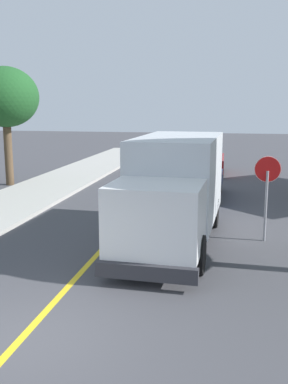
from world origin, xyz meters
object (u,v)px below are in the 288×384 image
Objects in this scene: street_tree_down_block at (5,98)px; stop_sign at (267,182)px; parked_car_near at (201,180)px; box_truck at (175,185)px; parked_car_mid at (209,160)px.

stop_sign is at bearing -31.34° from street_tree_down_block.
stop_sign is at bearing -69.14° from parked_car_near.
street_tree_down_block is at bearing 148.66° from stop_sign.
stop_sign is (2.76, 0.60, 0.09)m from box_truck.
parked_car_near is 1.68× the size of stop_sign.
box_truck is 7.06m from parked_car_near.
parked_car_mid is 0.73× the size of street_tree_down_block.
stop_sign is 0.44× the size of street_tree_down_block.
street_tree_down_block reaches higher than parked_car_near.
street_tree_down_block is (-12.51, 7.62, 2.65)m from stop_sign.
street_tree_down_block is (-10.07, -6.12, 3.71)m from parked_car_mid.
street_tree_down_block is at bearing -148.71° from parked_car_mid.
parked_car_near is 0.73× the size of street_tree_down_block.
box_truck is 2.82m from stop_sign.
stop_sign is at bearing 12.18° from box_truck.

